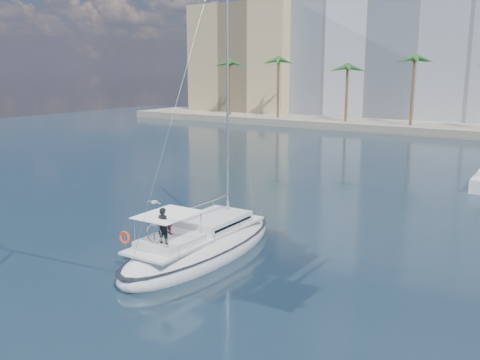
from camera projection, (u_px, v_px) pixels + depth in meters
The scene contains 8 objects.
ground at pixel (228, 235), 31.97m from camera, with size 160.00×160.00×0.00m, color black.
quay at pixel (455, 129), 81.64m from camera, with size 120.00×14.00×1.20m, color gray.
building_modern at pixel (406, 44), 95.13m from camera, with size 42.00×16.00×28.00m, color silver.
building_tan_left at pixel (251, 62), 108.67m from camera, with size 22.00×14.00×22.00m, color tan.
palm_left at pixel (253, 65), 94.71m from camera, with size 3.60×3.60×12.30m.
palm_centre at pixel (455, 64), 76.37m from camera, with size 3.60×3.60×12.30m.
main_sloop at pixel (202, 246), 28.35m from camera, with size 3.99×12.10×17.90m.
seagull at pixel (154, 202), 35.33m from camera, with size 1.17×0.50×0.22m.
Camera 1 is at (17.45, -25.13, 9.86)m, focal length 40.00 mm.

